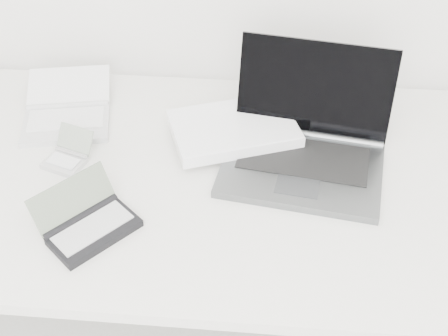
# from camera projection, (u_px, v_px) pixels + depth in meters

# --- Properties ---
(desk) EXTENTS (1.60, 0.80, 0.73)m
(desk) POSITION_uv_depth(u_px,v_px,m) (238.00, 191.00, 1.48)
(desk) COLOR white
(desk) RESTS_ON ground
(laptop_large) EXTENTS (0.55, 0.41, 0.25)m
(laptop_large) POSITION_uv_depth(u_px,v_px,m) (276.00, 139.00, 1.49)
(laptop_large) COLOR #585B5D
(laptop_large) RESTS_ON desk
(netbook_open_white) EXTENTS (0.27, 0.32, 0.05)m
(netbook_open_white) POSITION_uv_depth(u_px,v_px,m) (67.00, 113.00, 1.61)
(netbook_open_white) COLOR silver
(netbook_open_white) RESTS_ON desk
(pda_silver) EXTENTS (0.12, 0.13, 0.07)m
(pda_silver) POSITION_uv_depth(u_px,v_px,m) (68.00, 156.00, 1.48)
(pda_silver) COLOR silver
(pda_silver) RESTS_ON desk
(palmtop_charcoal) EXTENTS (0.23, 0.23, 0.09)m
(palmtop_charcoal) POSITION_uv_depth(u_px,v_px,m) (88.00, 223.00, 1.31)
(palmtop_charcoal) COLOR black
(palmtop_charcoal) RESTS_ON desk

